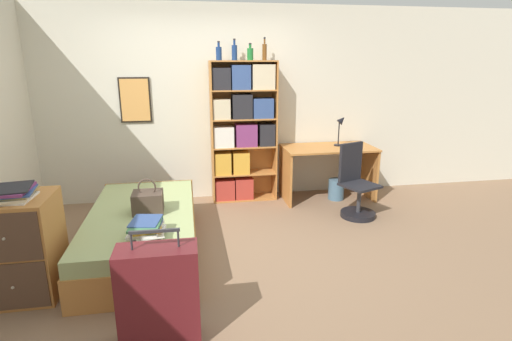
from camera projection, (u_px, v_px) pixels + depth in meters
ground_plane at (215, 246)px, 4.20m from camera, size 14.00×14.00×0.00m
wall_back at (203, 105)px, 5.39m from camera, size 10.00×0.09×2.60m
bed at (143, 231)px, 4.04m from camera, size 1.04×2.00×0.44m
handbag at (148, 202)px, 3.91m from camera, size 0.29×0.26×0.34m
book_stack_on_bed at (147, 229)px, 3.36m from camera, size 0.32×0.39×0.15m
suitcase at (159, 295)px, 2.71m from camera, size 0.55×0.26×0.84m
dresser at (23, 247)px, 3.25m from camera, size 0.53×0.57×0.85m
magazine_pile_on_dresser at (13, 193)px, 3.09m from camera, size 0.33×0.37×0.10m
bookcase at (241, 129)px, 5.36m from camera, size 0.88×0.31×1.88m
bottle_green at (219, 53)px, 5.03m from camera, size 0.07×0.07×0.23m
bottle_brown at (234, 52)px, 5.12m from camera, size 0.07×0.07×0.27m
bottle_clear at (250, 54)px, 5.09m from camera, size 0.08×0.08×0.21m
bottle_blue at (265, 51)px, 5.17m from camera, size 0.06×0.06×0.29m
desk at (328, 162)px, 5.52m from camera, size 1.24×0.67×0.74m
desk_lamp at (341, 125)px, 5.46m from camera, size 0.16×0.11×0.43m
desk_chair at (356, 193)px, 4.95m from camera, size 0.51×0.51×0.91m
waste_bin at (336, 189)px, 5.58m from camera, size 0.22×0.22×0.29m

